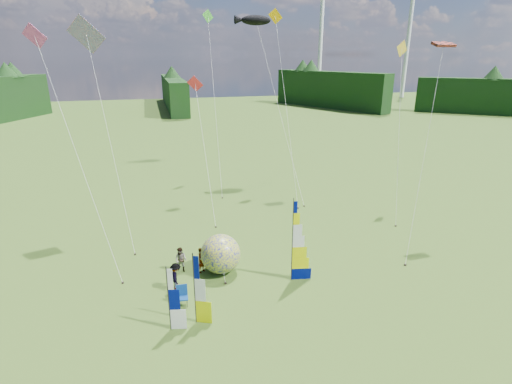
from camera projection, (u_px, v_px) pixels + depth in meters
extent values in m
plane|color=#516C25|center=(295.00, 318.00, 20.22)|extent=(220.00, 220.00, 0.00)
sphere|color=#0A0A87|center=(221.00, 254.00, 24.13)|extent=(3.20, 3.20, 2.41)
imported|color=#66594C|center=(202.00, 260.00, 24.23)|extent=(0.69, 0.67, 1.60)
imported|color=#66594C|center=(181.00, 260.00, 24.29)|extent=(0.85, 0.72, 1.58)
imported|color=#66594C|center=(176.00, 277.00, 22.38)|extent=(0.41, 1.07, 1.64)
imported|color=#66594C|center=(218.00, 250.00, 25.45)|extent=(1.02, 0.64, 1.62)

